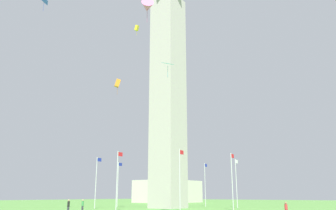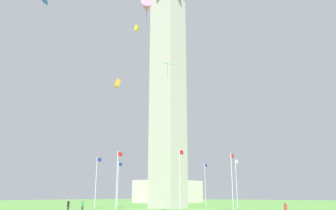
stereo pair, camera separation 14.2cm
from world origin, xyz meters
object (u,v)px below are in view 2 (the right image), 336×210
flagpole_w (232,179)px  kite_yellow_box (137,28)px  flagpole_nw (236,181)px  distant_building (168,192)px  flagpole_n (205,183)px  person_black_shirt (68,206)px  flagpole_e (118,182)px  flagpole_s (117,178)px  flagpole_ne (160,183)px  kite_orange_box (117,83)px  flagpole_sw (180,177)px  kite_blue_diamond (44,1)px  obelisk_monument (168,82)px  kite_pink_delta (147,7)px  kite_cyan_diamond (167,64)px  person_green_shirt (82,205)px  person_red_shirt (286,210)px  flagpole_se (96,180)px

flagpole_w → kite_yellow_box: 31.21m
flagpole_nw → distant_building: size_ratio=0.48×
flagpole_n → person_black_shirt: bearing=177.7°
flagpole_e → flagpole_s: bearing=-135.0°
flagpole_ne → kite_orange_box: (-20.63, -6.40, 17.00)m
flagpole_sw → kite_blue_diamond: kite_blue_diamond is taller
obelisk_monument → kite_pink_delta: bearing=-147.4°
flagpole_sw → kite_yellow_box: kite_yellow_box is taller
obelisk_monument → kite_cyan_diamond: bearing=-142.8°
flagpole_sw → flagpole_nw: bearing=-0.0°
person_green_shirt → flagpole_s: bearing=-47.7°
flagpole_s → flagpole_sw: 10.22m
person_red_shirt → kite_orange_box: bearing=12.7°
flagpole_w → person_red_shirt: flagpole_w is taller
person_black_shirt → kite_cyan_diamond: 24.35m
flagpole_ne → flagpole_sw: 26.71m
flagpole_n → flagpole_sw: (-22.80, -9.44, 0.00)m
flagpole_ne → kite_blue_diamond: bearing=-174.3°
flagpole_sw → kite_orange_box: size_ratio=3.17×
person_green_shirt → kite_orange_box: bearing=-12.8°
person_black_shirt → kite_blue_diamond: bearing=123.0°
flagpole_se → flagpole_w: bearing=-67.5°
flagpole_e → obelisk_monument: bearing=-90.2°
kite_cyan_diamond → flagpole_sw: bearing=23.9°
kite_blue_diamond → distant_building: size_ratio=0.13×
flagpole_e → kite_blue_diamond: bearing=-163.8°
kite_pink_delta → kite_yellow_box: kite_yellow_box is taller
flagpole_e → kite_cyan_diamond: 34.45m
flagpole_w → flagpole_s: bearing=135.0°
flagpole_s → person_green_shirt: (-4.34, 2.73, -4.17)m
obelisk_monument → distant_building: (41.87, 31.93, -20.98)m
kite_orange_box → kite_pink_delta: bearing=-126.3°
obelisk_monument → flagpole_w: obelisk_monument is taller
flagpole_e → flagpole_w: 26.71m
flagpole_se → kite_pink_delta: kite_pink_delta is taller
flagpole_s → person_black_shirt: flagpole_s is taller
flagpole_sw → person_black_shirt: bearing=137.5°
flagpole_ne → distant_building: (32.37, 22.49, -1.45)m
obelisk_monument → kite_cyan_diamond: 21.35m
flagpole_s → kite_orange_box: 17.40m
flagpole_ne → flagpole_w: same height
flagpole_sw → flagpole_nw: 18.89m
person_red_shirt → kite_yellow_box: kite_yellow_box is taller
flagpole_w → person_black_shirt: bearing=145.2°
flagpole_se → kite_cyan_diamond: 27.79m
person_black_shirt → flagpole_ne: bearing=4.9°
obelisk_monument → flagpole_nw: (9.50, -9.44, -19.53)m
flagpole_sw → kite_blue_diamond: (-16.03, 15.41, 27.99)m
kite_cyan_diamond → flagpole_s: bearing=75.2°
person_green_shirt → flagpole_w: bearing=-57.8°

